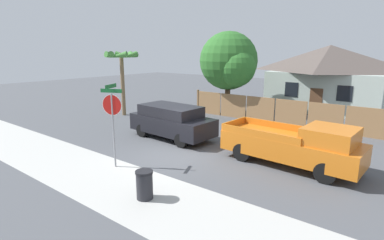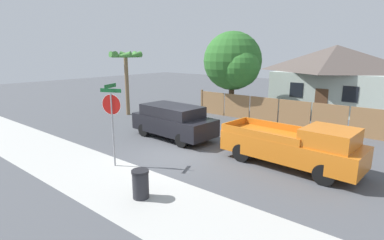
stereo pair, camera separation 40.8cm
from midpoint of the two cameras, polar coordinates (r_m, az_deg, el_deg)
The scene contains 10 objects.
ground_plane at distance 13.84m, azimuth -2.51°, elevation -6.59°, with size 80.00×80.00×0.00m, color #4C4F54.
sidewalk_strip at distance 11.61m, azimuth -14.71°, elevation -10.94°, with size 36.00×3.20×0.01m.
wooden_fence at distance 19.81m, azimuth 19.43°, elevation 1.15°, with size 14.68×0.12×1.76m.
house at distance 26.27m, azimuth 25.82°, elevation 7.35°, with size 8.94×5.97×5.12m.
oak_tree at distance 22.22m, azimuth 8.53°, elevation 10.80°, with size 4.44×4.23×6.07m.
palm_tree at distance 22.47m, azimuth -11.99°, elevation 10.96°, with size 2.32×2.51×4.65m.
red_suv at distance 16.19m, azimuth -2.86°, elevation -0.11°, with size 4.87×2.26×1.80m.
orange_pickup at distance 12.82m, azimuth 19.96°, elevation -4.69°, with size 5.67×2.31×1.85m.
stop_sign at distance 12.25m, azimuth -14.11°, elevation 1.69°, with size 0.85×0.76×3.38m.
trash_bin at distance 9.90m, azimuth -8.59°, elevation -11.96°, with size 0.56×0.56×0.94m.
Camera 2 is at (8.92, -9.54, 4.61)m, focal length 28.00 mm.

